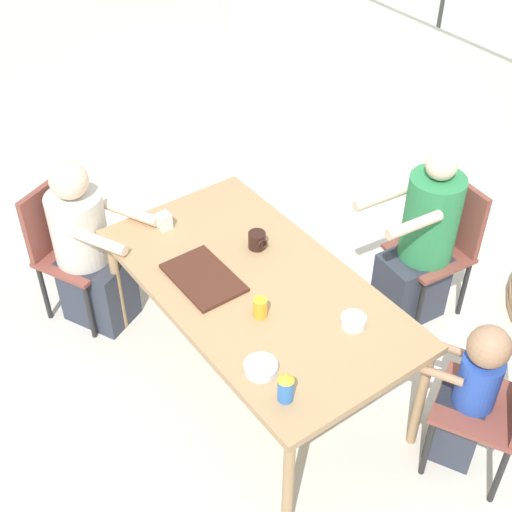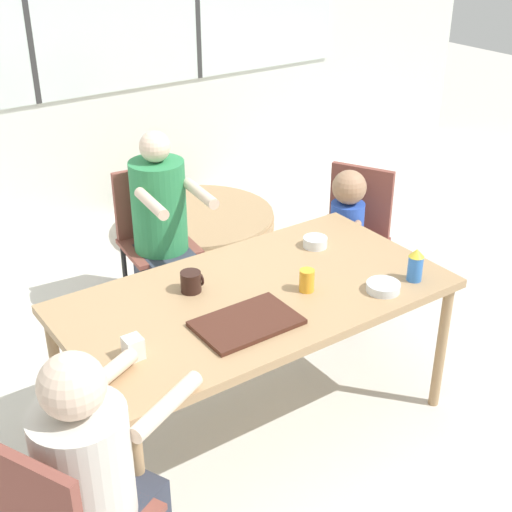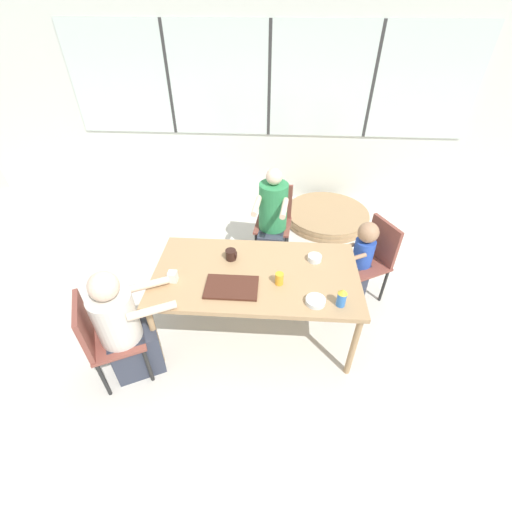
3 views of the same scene
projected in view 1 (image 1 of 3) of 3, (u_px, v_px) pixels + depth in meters
The scene contains 15 objects.
ground_plane at pixel (256, 379), 4.00m from camera, with size 16.00×16.00×0.00m, color beige.
dining_table at pixel (256, 292), 3.57m from camera, with size 1.71×0.92×0.72m.
chair_for_woman_green_shirt at pixel (64, 241), 4.13m from camera, with size 0.53×0.53×0.86m.
chair_for_man_blue_shirt at pixel (443, 237), 4.15m from camera, with size 0.44×0.44×0.86m.
chair_for_toddler at pixel (505, 401), 3.24m from camera, with size 0.54×0.54×0.86m.
person_woman_green_shirt at pixel (88, 253), 4.09m from camera, with size 0.65×0.53×1.08m.
person_man_blue_shirt at pixel (421, 246), 4.09m from camera, with size 0.37×0.61×1.14m.
person_toddler at pixel (468, 398), 3.33m from camera, with size 0.40×0.33×0.91m.
food_tray_dark at pixel (203, 278), 3.55m from camera, with size 0.42×0.27×0.02m.
coffee_mug at pixel (257, 240), 3.72m from camera, with size 0.10×0.09×0.09m.
sippy_cup at pixel (286, 386), 2.94m from camera, with size 0.07×0.07×0.16m.
juice_glass at pixel (260, 308), 3.33m from camera, with size 0.07×0.07×0.10m.
milk_carton_small at pixel (164, 221), 3.85m from camera, with size 0.07×0.07×0.09m.
bowl_white_shallow at pixel (261, 367), 3.09m from camera, with size 0.15×0.15×0.04m.
bowl_cereal at pixel (353, 321), 3.30m from camera, with size 0.12×0.12×0.05m.
Camera 1 is at (2.12, -1.53, 3.11)m, focal length 50.00 mm.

